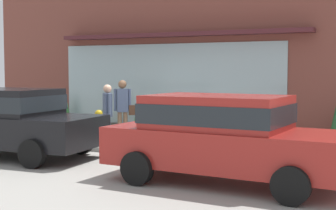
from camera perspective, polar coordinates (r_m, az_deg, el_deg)
ground_plane at (r=12.49m, az=-4.42°, el=-5.43°), size 60.00×60.00×0.00m
curb_strip at (r=12.31m, az=-4.89°, el=-5.29°), size 14.00×0.24×0.12m
storefront at (r=15.16m, az=1.60°, el=5.63°), size 14.00×0.81×5.07m
fire_hydrant at (r=14.31m, az=-7.95°, el=-2.41°), size 0.38×0.35×0.92m
pedestrian_with_handbag at (r=14.04m, az=-5.16°, el=-0.11°), size 0.58×0.44×1.77m
pedestrian_passerby at (r=13.25m, az=-6.95°, el=-0.66°), size 0.36×0.35×1.67m
parked_car_red at (r=9.02m, az=6.41°, el=-3.33°), size 4.53×2.15×1.60m
parked_car_black at (r=12.32m, az=-17.87°, el=-1.49°), size 4.38×2.30×1.61m
potted_plant_corner_tall at (r=13.43m, az=18.74°, el=-2.43°), size 0.38×0.38×1.23m
potted_plant_near_hydrant at (r=16.82m, az=-11.70°, el=-0.76°), size 0.40×0.40×1.40m
potted_plant_doorstep at (r=14.04m, az=7.03°, el=-2.46°), size 0.44×0.44×0.98m
potted_plant_trailing_edge at (r=15.30m, az=-2.92°, el=-2.19°), size 0.52×0.52×0.77m
potted_plant_by_entrance at (r=13.65m, az=10.31°, el=-2.23°), size 0.49×0.49×1.19m
potted_plant_low_front at (r=15.79m, az=-7.27°, el=-1.42°), size 0.37×0.37×1.17m
potted_plant_window_right at (r=14.50m, az=1.23°, el=-2.94°), size 0.29×0.29×0.55m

